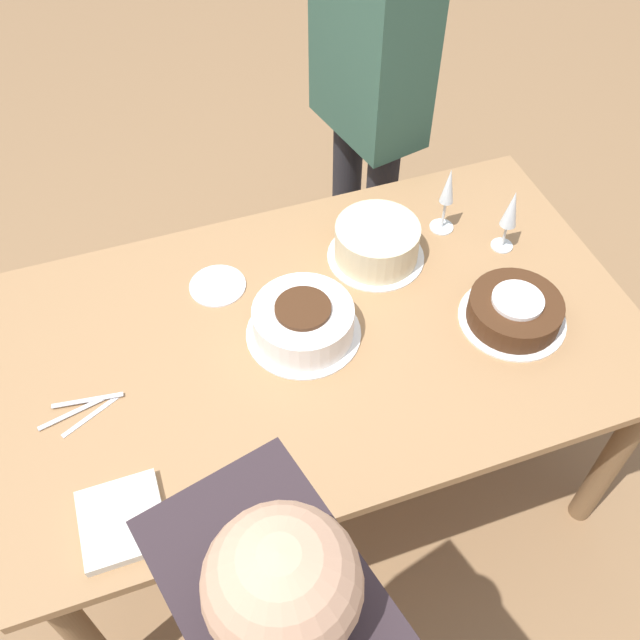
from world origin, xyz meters
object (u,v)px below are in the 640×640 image
Objects in this scene: cake_back_decorated at (377,243)px; wine_glass_far at (448,191)px; wine_glass_near at (511,212)px; person_watching at (370,76)px; cake_front_chocolate at (515,311)px; cake_center_white at (303,322)px.

wine_glass_far is at bearing 12.02° from cake_back_decorated.
wine_glass_near is (0.36, -0.08, 0.08)m from cake_back_decorated.
cake_back_decorated is 0.17× the size of person_watching.
person_watching is (-0.16, 0.65, 0.07)m from wine_glass_near.
cake_front_chocolate is 0.40m from wine_glass_far.
cake_center_white is 1.39× the size of wine_glass_far.
wine_glass_near is 0.13× the size of person_watching.
cake_front_chocolate is 1.32× the size of wine_glass_far.
cake_front_chocolate is at bearing -86.68° from wine_glass_far.
cake_center_white is at bearing -44.27° from person_watching.
cake_center_white is 0.66m from wine_glass_near.
cake_center_white is at bearing -169.61° from wine_glass_near.
cake_back_decorated is 0.25m from wine_glass_far.
person_watching reaches higher than cake_front_chocolate.
cake_center_white is at bearing -154.29° from wine_glass_far.
wine_glass_far is (-0.02, 0.39, 0.10)m from cake_front_chocolate.
cake_back_decorated reaches higher than cake_front_chocolate.
cake_back_decorated is at bearing 167.52° from wine_glass_near.
wine_glass_near is at bearing -44.64° from wine_glass_far.
cake_center_white reaches higher than cake_front_chocolate.
cake_front_chocolate is at bearing -113.02° from wine_glass_near.
person_watching reaches higher than cake_center_white.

